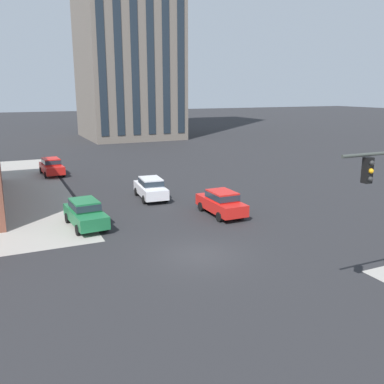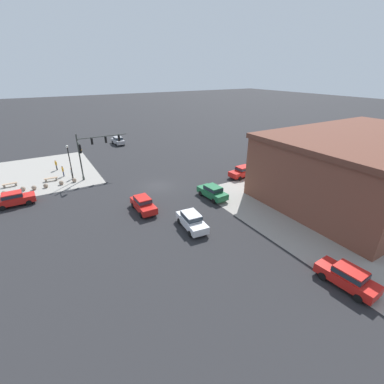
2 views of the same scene
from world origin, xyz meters
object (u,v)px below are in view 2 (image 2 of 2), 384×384
Objects in this scene: bench_mid_block at (10,184)px; car_parked_curb at (192,220)px; car_main_southbound_near at (213,191)px; pedestrian_with_bag at (72,173)px; bollard_sphere_curb_e at (23,189)px; car_cross_eastbound at (143,203)px; street_lamp_corner_near at (70,159)px; car_main_northbound_far at (266,151)px; bollard_sphere_curb_c at (46,186)px; car_cross_far at (348,276)px; bollard_sphere_curb_f at (4,193)px; bollard_sphere_curb_d at (34,188)px; bollard_sphere_curb_b at (61,183)px; car_main_northbound_near at (14,198)px; pedestrian_near_bench at (63,171)px; bollard_sphere_curb_a at (74,180)px; car_main_southbound_far at (243,171)px; car_main_mid at (118,140)px; bench_near_signal at (51,179)px; traffic_signal_main at (91,149)px; pedestrian_at_curb at (56,164)px.

car_parked_curb is (-16.53, 22.47, 0.59)m from bench_mid_block.
pedestrian_with_bag is at bearing -48.50° from car_main_southbound_near.
bollard_sphere_curb_e is 0.14× the size of car_cross_eastbound.
street_lamp_corner_near reaches higher than car_main_northbound_far.
car_cross_eastbound is (-5.59, 13.66, -2.52)m from street_lamp_corner_near.
car_cross_far is (-18.09, 32.61, 0.61)m from bollard_sphere_curb_c.
street_lamp_corner_near is at bearing -178.11° from bollard_sphere_curb_f.
bollard_sphere_curb_d is at bearing 179.82° from bollard_sphere_curb_f.
bollard_sphere_curb_b is at bearing -179.68° from bollard_sphere_curb_d.
bench_mid_block is 0.41× the size of car_main_northbound_far.
bollard_sphere_curb_d is at bearing -117.86° from car_main_northbound_near.
pedestrian_with_bag is at bearing 118.33° from pedestrian_near_bench.
pedestrian_near_bench is (1.02, -3.32, 0.63)m from bollard_sphere_curb_a.
pedestrian_with_bag is at bearing -9.59° from car_main_northbound_far.
pedestrian_near_bench is at bearing -49.66° from car_main_southbound_near.
car_main_southbound_far is at bearing 158.77° from bollard_sphere_curb_d.
bollard_sphere_curb_b is 1.00× the size of bollard_sphere_curb_f.
car_cross_far is (-2.26, 51.20, 0.00)m from car_main_mid.
bench_near_signal is at bearing -110.36° from bollard_sphere_curb_c.
traffic_signal_main is 6.30m from pedestrian_near_bench.
street_lamp_corner_near is (-1.70, -0.28, 3.13)m from bollard_sphere_curb_b.
car_parked_curb reaches higher than bench_near_signal.
bollard_sphere_curb_d is 0.14× the size of car_main_mid.
car_cross_eastbound is (-7.28, 13.38, 0.61)m from bollard_sphere_curb_b.
bench_near_signal is at bearing 173.40° from bench_mid_block.
car_main_northbound_near reaches higher than pedestrian_near_bench.
car_main_southbound_far is at bearing -110.97° from car_cross_far.
car_cross_eastbound is (-2.55, 13.54, -3.63)m from traffic_signal_main.
car_main_southbound_far is (-19.69, 11.01, -3.63)m from traffic_signal_main.
bollard_sphere_curb_e is at bearing -48.68° from car_cross_eastbound.
traffic_signal_main is at bearing 123.13° from pedestrian_at_curb.
car_main_northbound_near is at bearing -44.15° from car_parked_curb.
bollard_sphere_curb_c is at bearing 69.64° from bench_near_signal.
bench_near_signal is at bearing -9.99° from car_main_northbound_far.
car_main_northbound_far reaches higher than bollard_sphere_curb_b.
bench_near_signal is at bearing 47.31° from car_main_mid.
pedestrian_with_bag is at bearing -156.47° from bollard_sphere_curb_c.
pedestrian_with_bag is 0.39× the size of car_main_southbound_near.
bollard_sphere_curb_b is (1.77, 0.13, 0.00)m from bollard_sphere_curb_a.
traffic_signal_main is 1.62× the size of car_main_southbound_near.
bollard_sphere_curb_b is at bearing 155.08° from bench_mid_block.
pedestrian_at_curb is 0.38× the size of car_main_northbound_far.
car_main_mid is at bearing -130.89° from pedestrian_near_bench.
bollard_sphere_curb_a is 5.23m from bollard_sphere_curb_d.
car_main_southbound_far is 0.99× the size of car_parked_curb.
bollard_sphere_curb_d is 0.37× the size of pedestrian_at_curb.
bollard_sphere_curb_d is at bearing 45.30° from bench_near_signal.
car_cross_far is (-15.89, 39.81, -0.06)m from pedestrian_at_curb.
bollard_sphere_curb_e is at bearing -0.44° from street_lamp_corner_near.
bollard_sphere_curb_c is at bearing -6.21° from car_main_northbound_far.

